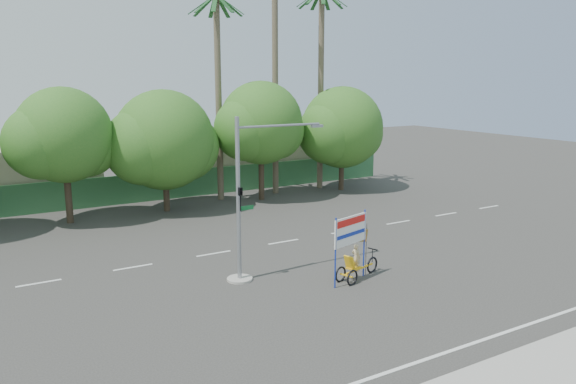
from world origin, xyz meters
TOP-DOWN VIEW (x-y plane):
  - ground at (0.00, 0.00)m, footprint 120.00×120.00m
  - fence at (0.00, 21.50)m, footprint 38.00×0.08m
  - building_left at (-10.00, 26.00)m, footprint 12.00×8.00m
  - building_right at (8.00, 26.00)m, footprint 14.00×8.00m
  - tree_left at (-7.05, 18.00)m, footprint 6.66×5.60m
  - tree_center at (-1.05, 18.00)m, footprint 7.62×6.40m
  - tree_right at (5.95, 18.00)m, footprint 6.90×5.80m
  - tree_far_right at (12.95, 18.00)m, footprint 7.38×6.20m
  - palm_tall at (8.00, 19.50)m, footprint 3.73×3.79m
  - palm_mid at (12.00, 19.50)m, footprint 3.73×3.79m
  - palm_short at (3.50, 19.50)m, footprint 3.73×3.79m
  - traffic_signal at (-2.20, 3.98)m, footprint 4.72×1.10m
  - trike_billboard at (1.74, 1.53)m, footprint 2.99×1.21m

SIDE VIEW (x-z plane):
  - ground at x=0.00m, z-range 0.00..0.00m
  - fence at x=0.00m, z-range 0.00..2.00m
  - trike_billboard at x=1.74m, z-range -0.30..2.74m
  - building_right at x=8.00m, z-range 0.00..3.60m
  - building_left at x=-10.00m, z-range 0.00..4.00m
  - traffic_signal at x=-2.20m, z-range -0.58..6.42m
  - tree_center at x=-1.05m, z-range 0.54..8.39m
  - tree_far_right at x=12.95m, z-range 0.68..8.61m
  - tree_left at x=-7.05m, z-range 1.02..9.09m
  - tree_right at x=5.95m, z-range 1.06..9.42m
  - palm_short at x=3.50m, z-range 1.64..16.09m
  - palm_mid at x=12.00m, z-range 1.67..17.12m
  - palm_tall at x=8.00m, z-range 1.74..19.19m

